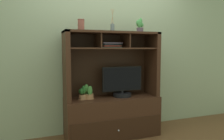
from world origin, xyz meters
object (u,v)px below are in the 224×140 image
(potted_fern, at_px, (83,94))
(ceramic_vase, at_px, (81,25))
(media_console, at_px, (112,105))
(diffuser_bottle, at_px, (112,27))
(magazine_stack_left, at_px, (110,45))
(potted_succulent, at_px, (140,26))
(tv_monitor, at_px, (122,84))
(potted_orchid, at_px, (88,93))

(potted_fern, xyz_separation_m, ceramic_vase, (-0.01, -0.00, 0.94))
(media_console, bearing_deg, diffuser_bottle, -90.00)
(magazine_stack_left, xyz_separation_m, ceramic_vase, (-0.42, -0.06, 0.27))
(magazine_stack_left, xyz_separation_m, potted_succulent, (0.45, -0.06, 0.29))
(tv_monitor, relative_size, diffuser_bottle, 1.94)
(media_console, distance_m, ceramic_vase, 1.22)
(magazine_stack_left, relative_size, ceramic_vase, 2.13)
(potted_fern, bearing_deg, ceramic_vase, -176.62)
(tv_monitor, xyz_separation_m, magazine_stack_left, (-0.17, 0.07, 0.57))
(media_console, relative_size, magazine_stack_left, 4.57)
(diffuser_bottle, bearing_deg, potted_fern, 177.79)
(potted_fern, relative_size, potted_succulent, 0.90)
(potted_orchid, bearing_deg, magazine_stack_left, 7.85)
(media_console, relative_size, ceramic_vase, 9.73)
(media_console, distance_m, diffuser_bottle, 1.12)
(magazine_stack_left, bearing_deg, tv_monitor, -22.51)
(tv_monitor, distance_m, diffuser_bottle, 0.83)
(potted_orchid, relative_size, potted_succulent, 0.96)
(tv_monitor, bearing_deg, magazine_stack_left, 157.49)
(media_console, xyz_separation_m, potted_fern, (-0.43, -0.01, 0.20))
(potted_orchid, bearing_deg, potted_fern, -171.33)
(ceramic_vase, bearing_deg, magazine_stack_left, 7.93)
(potted_orchid, distance_m, potted_succulent, 1.24)
(potted_orchid, xyz_separation_m, potted_succulent, (0.78, -0.01, 0.96))
(potted_fern, distance_m, potted_succulent, 1.30)
(potted_fern, distance_m, diffuser_bottle, 1.02)
(media_console, distance_m, potted_fern, 0.48)
(potted_orchid, relative_size, magazine_stack_left, 0.62)
(potted_orchid, bearing_deg, diffuser_bottle, -4.91)
(media_console, height_order, ceramic_vase, ceramic_vase)
(magazine_stack_left, relative_size, potted_succulent, 1.55)
(magazine_stack_left, bearing_deg, diffuser_bottle, -76.75)
(potted_orchid, height_order, magazine_stack_left, magazine_stack_left)
(potted_orchid, xyz_separation_m, potted_fern, (-0.09, -0.01, -0.00))
(magazine_stack_left, bearing_deg, potted_fern, -171.98)
(tv_monitor, height_order, diffuser_bottle, diffuser_bottle)
(potted_fern, bearing_deg, potted_succulent, -0.01)
(tv_monitor, relative_size, potted_fern, 3.14)
(ceramic_vase, bearing_deg, tv_monitor, -1.17)
(tv_monitor, bearing_deg, ceramic_vase, 178.83)
(potted_orchid, height_order, diffuser_bottle, diffuser_bottle)
(tv_monitor, xyz_separation_m, potted_fern, (-0.59, 0.01, -0.10))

